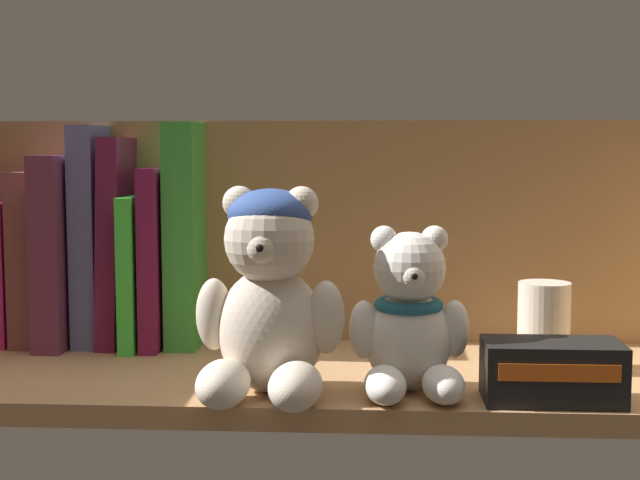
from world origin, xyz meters
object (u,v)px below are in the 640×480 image
at_px(book_0, 3,272).
at_px(pillar_candle, 544,325).
at_px(small_product_box, 552,371).
at_px(teddy_bear_smaller, 410,322).
at_px(book_7, 187,235).
at_px(teddy_bear_larger, 269,297).
at_px(book_4, 119,241).
at_px(book_3, 94,235).
at_px(book_5, 141,270).
at_px(book_6, 160,256).
at_px(book_2, 65,250).
at_px(book_1, 35,257).

distance_m(book_0, pillar_candle, 0.58).
bearing_deg(small_product_box, teddy_bear_smaller, 170.10).
relative_size(book_7, teddy_bear_larger, 1.33).
bearing_deg(book_4, book_7, 0.00).
xyz_separation_m(book_3, book_4, (0.03, 0.00, -0.01)).
xyz_separation_m(book_5, book_7, (0.05, 0.00, 0.04)).
bearing_deg(pillar_candle, book_5, 168.12).
distance_m(book_0, book_4, 0.13).
height_order(book_4, book_5, book_4).
bearing_deg(book_7, book_6, 180.00).
height_order(book_6, small_product_box, book_6).
height_order(book_0, teddy_bear_smaller, book_0).
relative_size(pillar_candle, small_product_box, 0.73).
bearing_deg(book_0, teddy_bear_larger, -31.77).
height_order(book_2, book_5, book_2).
distance_m(teddy_bear_smaller, small_product_box, 0.13).
bearing_deg(teddy_bear_smaller, book_4, 149.31).
xyz_separation_m(book_2, book_4, (0.06, 0.00, 0.01)).
relative_size(book_0, teddy_bear_larger, 0.86).
bearing_deg(book_7, book_3, 180.00).
bearing_deg(book_3, book_1, 180.00).
height_order(book_7, teddy_bear_larger, book_7).
bearing_deg(book_5, book_0, 180.00).
distance_m(book_2, pillar_candle, 0.51).
height_order(book_5, teddy_bear_larger, teddy_bear_larger).
bearing_deg(teddy_bear_smaller, small_product_box, -9.90).
xyz_separation_m(book_7, pillar_candle, (0.36, -0.09, -0.08)).
bearing_deg(book_1, book_2, 0.00).
height_order(book_3, book_5, book_3).
distance_m(book_0, book_2, 0.07).
xyz_separation_m(book_1, pillar_candle, (0.53, -0.09, -0.05)).
bearing_deg(book_4, book_6, 0.00).
distance_m(book_2, book_5, 0.09).
distance_m(book_3, book_5, 0.06).
bearing_deg(book_3, book_6, 0.00).
xyz_separation_m(book_0, book_5, (0.15, 0.00, 0.00)).
relative_size(book_5, pillar_candle, 1.93).
relative_size(book_5, teddy_bear_smaller, 1.12).
bearing_deg(small_product_box, book_2, 157.33).
relative_size(book_0, teddy_bear_smaller, 1.06).
xyz_separation_m(book_0, pillar_candle, (0.57, -0.09, -0.03)).
relative_size(book_2, small_product_box, 1.79).
bearing_deg(book_0, small_product_box, -20.07).
relative_size(book_1, teddy_bear_smaller, 1.29).
bearing_deg(book_5, teddy_bear_larger, -50.14).
distance_m(book_4, book_5, 0.04).
bearing_deg(book_5, pillar_candle, -11.88).
bearing_deg(book_6, book_2, 180.00).
relative_size(book_4, small_product_box, 1.95).
distance_m(book_7, small_product_box, 0.42).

